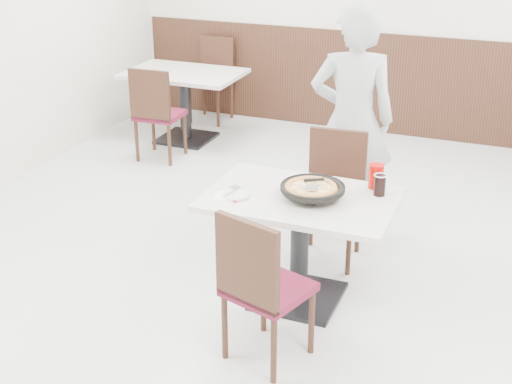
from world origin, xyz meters
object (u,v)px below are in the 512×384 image
at_px(pizza, 311,190).
at_px(bg_chair_left_near, 160,113).
at_px(side_plate, 236,195).
at_px(diner_person, 352,121).
at_px(main_table, 299,249).
at_px(cola_glass, 380,185).
at_px(pizza_pan, 312,192).
at_px(bg_chair_left_far, 210,81).
at_px(chair_near, 269,285).
at_px(red_cup, 376,176).
at_px(bg_table_left, 185,106).
at_px(chair_far, 331,201).

xyz_separation_m(pizza, bg_chair_left_near, (-2.22, 2.05, -0.34)).
distance_m(side_plate, diner_person, 1.41).
height_order(main_table, pizza, pizza).
relative_size(side_plate, cola_glass, 1.29).
distance_m(pizza_pan, bg_chair_left_far, 4.06).
distance_m(pizza, side_plate, 0.48).
bearing_deg(bg_chair_left_far, side_plate, 119.24).
xyz_separation_m(chair_near, pizza_pan, (0.04, 0.66, 0.32)).
relative_size(bg_chair_left_near, bg_chair_left_far, 1.00).
xyz_separation_m(red_cup, bg_table_left, (-2.58, 2.30, -0.45)).
height_order(cola_glass, bg_table_left, cola_glass).
xyz_separation_m(cola_glass, diner_person, (-0.44, 0.99, 0.08)).
bearing_deg(cola_glass, bg_table_left, 137.42).
xyz_separation_m(pizza_pan, diner_person, (-0.07, 1.20, 0.10)).
height_order(cola_glass, bg_chair_left_near, bg_chair_left_near).
bearing_deg(main_table, bg_chair_left_near, 136.62).
xyz_separation_m(main_table, bg_table_left, (-2.17, 2.62, 0.00)).
height_order(main_table, diner_person, diner_person).
bearing_deg(chair_near, pizza_pan, 104.09).
relative_size(main_table, pizza_pan, 3.56).
xyz_separation_m(pizza_pan, bg_table_left, (-2.25, 2.62, -0.42)).
bearing_deg(pizza_pan, pizza, -110.55).
height_order(cola_glass, bg_chair_left_far, bg_chair_left_far).
distance_m(red_cup, bg_chair_left_far, 4.01).
xyz_separation_m(pizza_pan, red_cup, (0.33, 0.32, 0.04)).
relative_size(pizza, red_cup, 2.11).
bearing_deg(diner_person, bg_chair_left_far, -61.16).
bearing_deg(bg_table_left, side_plate, -57.17).
bearing_deg(pizza, bg_chair_left_near, 137.30).
bearing_deg(pizza, bg_table_left, 130.38).
bearing_deg(bg_chair_left_far, pizza, 125.82).
bearing_deg(cola_glass, chair_near, -115.75).
relative_size(chair_far, bg_chair_left_far, 1.00).
bearing_deg(red_cup, diner_person, 114.09).
xyz_separation_m(pizza_pan, cola_glass, (0.38, 0.21, 0.02)).
xyz_separation_m(pizza_pan, side_plate, (-0.46, -0.15, -0.03)).
xyz_separation_m(bg_chair_left_near, bg_chair_left_far, (-0.06, 1.31, 0.00)).
relative_size(chair_near, pizza, 2.82).
relative_size(pizza_pan, side_plate, 2.01).
xyz_separation_m(main_table, chair_near, (0.04, -0.66, 0.10)).
height_order(main_table, pizza_pan, pizza_pan).
relative_size(cola_glass, bg_chair_left_far, 0.14).
bearing_deg(side_plate, bg_table_left, 122.83).
distance_m(side_plate, red_cup, 0.92).
distance_m(side_plate, cola_glass, 0.91).
bearing_deg(side_plate, main_table, 21.89).
bearing_deg(chair_far, side_plate, 57.30).
bearing_deg(diner_person, cola_glass, 96.93).
xyz_separation_m(main_table, chair_far, (0.03, 0.60, 0.10)).
distance_m(side_plate, bg_chair_left_near, 2.82).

